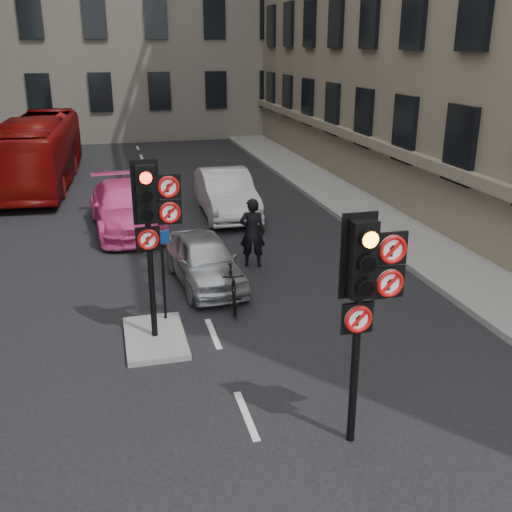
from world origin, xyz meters
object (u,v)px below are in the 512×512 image
signal_near (366,283)px  car_pink (126,207)px  car_silver (205,260)px  info_sign (163,263)px  motorcyclist (252,233)px  motorcycle (232,288)px  car_white (226,193)px  signal_far (152,212)px  bus_red (40,151)px

signal_near → car_pink: signal_near is taller
car_silver → info_sign: size_ratio=1.84×
motorcyclist → signal_near: bearing=106.8°
motorcycle → car_pink: bearing=112.5°
car_white → motorcycle: (-1.45, -7.74, -0.29)m
signal_far → info_sign: size_ratio=1.81×
car_pink → motorcyclist: motorcyclist is taller
info_sign → signal_near: bearing=-82.1°
signal_far → motorcycle: signal_far is taller
motorcycle → info_sign: bearing=-158.3°
car_pink → motorcyclist: size_ratio=2.69×
signal_far → bus_red: size_ratio=0.35×
signal_near → signal_far: 4.77m
car_silver → info_sign: info_sign is taller
signal_far → car_white: size_ratio=0.76×
motorcycle → signal_far: bearing=-140.4°
signal_near → car_silver: (-1.17, 6.82, -1.96)m
signal_near → motorcycle: (-0.83, 5.18, -2.09)m
signal_near → car_white: (0.62, 12.92, -1.80)m
signal_near → info_sign: 5.44m
bus_red → info_sign: bus_red is taller
car_white → info_sign: size_ratio=2.39×
car_silver → car_white: size_ratio=0.77×
signal_near → info_sign: (-2.39, 4.74, -1.18)m
car_silver → car_white: (1.79, 6.10, 0.16)m
motorcycle → info_sign: 1.86m
signal_far → car_silver: bearing=63.1°
car_silver → signal_far: bearing=-122.1°
signal_far → car_white: signal_far is taller
car_pink → bus_red: (-3.14, 7.47, 0.68)m
car_white → signal_near: bearing=-91.6°
car_pink → bus_red: size_ratio=0.50×
motorcycle → car_white: bearing=85.4°
signal_far → motorcycle: 3.07m
car_silver → info_sign: 2.53m
signal_near → bus_red: signal_near is taller
bus_red → motorcycle: (5.16, -14.29, -0.93)m
car_pink → motorcycle: size_ratio=3.12×
signal_near → info_sign: signal_near is taller
bus_red → motorcyclist: bearing=-58.3°
motorcycle → signal_near: bearing=-75.0°
bus_red → car_pink: bearing=-63.6°
motorcyclist → bus_red: bearing=-43.1°
car_pink → car_white: bearing=10.5°
signal_near → car_pink: 12.47m
car_white → car_pink: 3.59m
motorcycle → motorcyclist: motorcyclist is taller
car_white → info_sign: bearing=-109.0°
signal_far → car_silver: signal_far is taller
signal_far → car_white: bearing=70.1°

